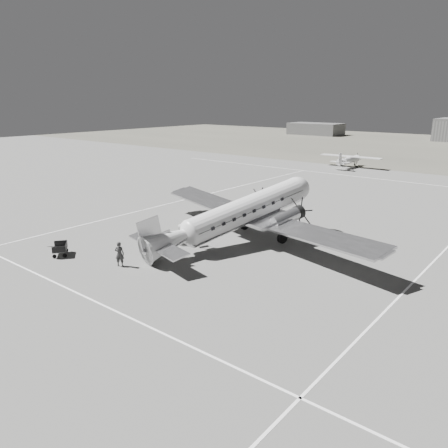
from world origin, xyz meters
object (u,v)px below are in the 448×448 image
(dc3_airliner, at_px, (239,215))
(ramp_agent, at_px, (156,241))
(shed_secondary, at_px, (316,129))
(baggage_cart_far, at_px, (60,249))
(light_plane_left, at_px, (349,161))
(ground_crew, at_px, (120,254))
(passenger, at_px, (181,234))
(baggage_cart_near, at_px, (148,247))

(dc3_airliner, height_order, ramp_agent, dc3_airliner)
(shed_secondary, bearing_deg, dc3_airliner, -65.29)
(ramp_agent, bearing_deg, baggage_cart_far, 142.13)
(light_plane_left, relative_size, baggage_cart_far, 6.55)
(light_plane_left, height_order, ramp_agent, light_plane_left)
(baggage_cart_far, xyz_separation_m, ramp_agent, (5.15, 5.62, 0.35))
(dc3_airliner, bearing_deg, ground_crew, -95.93)
(shed_secondary, xyz_separation_m, baggage_cart_far, (43.27, -125.73, -1.51))
(light_plane_left, distance_m, baggage_cart_far, 59.27)
(passenger, bearing_deg, ramp_agent, 176.07)
(baggage_cart_near, relative_size, passenger, 0.78)
(shed_secondary, relative_size, ramp_agent, 10.74)
(shed_secondary, height_order, ramp_agent, shed_secondary)
(dc3_airliner, bearing_deg, light_plane_left, 117.27)
(passenger, bearing_deg, ground_crew, -170.14)
(baggage_cart_near, bearing_deg, dc3_airliner, 46.93)
(baggage_cart_near, xyz_separation_m, ground_crew, (0.71, -3.41, 0.55))
(ground_crew, xyz_separation_m, ramp_agent, (-0.53, 4.11, -0.12))
(dc3_airliner, distance_m, ramp_agent, 7.32)
(dc3_airliner, relative_size, light_plane_left, 2.32)
(baggage_cart_far, height_order, ramp_agent, ramp_agent)
(ground_crew, bearing_deg, ramp_agent, -117.68)
(baggage_cart_near, bearing_deg, light_plane_left, 87.92)
(ground_crew, xyz_separation_m, passenger, (0.08, 6.46, -0.03))
(passenger, bearing_deg, shed_secondary, 33.13)
(baggage_cart_near, relative_size, baggage_cart_far, 0.83)
(baggage_cart_near, bearing_deg, baggage_cart_far, -144.19)
(baggage_cart_near, distance_m, ramp_agent, 0.84)
(baggage_cart_far, bearing_deg, passenger, 91.01)
(shed_secondary, bearing_deg, ramp_agent, -68.04)
(dc3_airliner, relative_size, ramp_agent, 15.82)
(light_plane_left, xyz_separation_m, passenger, (7.30, -51.28, -0.25))
(shed_secondary, bearing_deg, passenger, -67.40)
(shed_secondary, relative_size, ground_crew, 9.39)
(light_plane_left, xyz_separation_m, baggage_cart_far, (1.54, -59.25, -0.69))
(dc3_airliner, xyz_separation_m, passenger, (-3.59, -3.40, -1.59))
(baggage_cart_near, height_order, ramp_agent, ramp_agent)
(dc3_airliner, relative_size, baggage_cart_far, 15.20)
(shed_secondary, height_order, baggage_cart_near, shed_secondary)
(baggage_cart_far, relative_size, ramp_agent, 1.04)
(ramp_agent, height_order, passenger, passenger)
(light_plane_left, bearing_deg, baggage_cart_far, -89.89)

